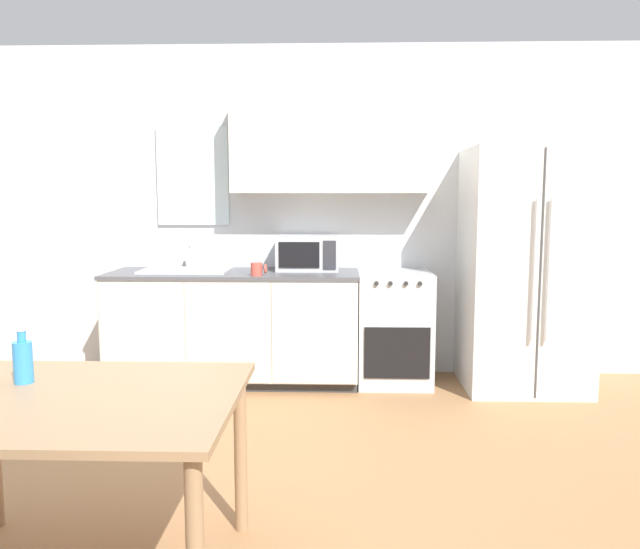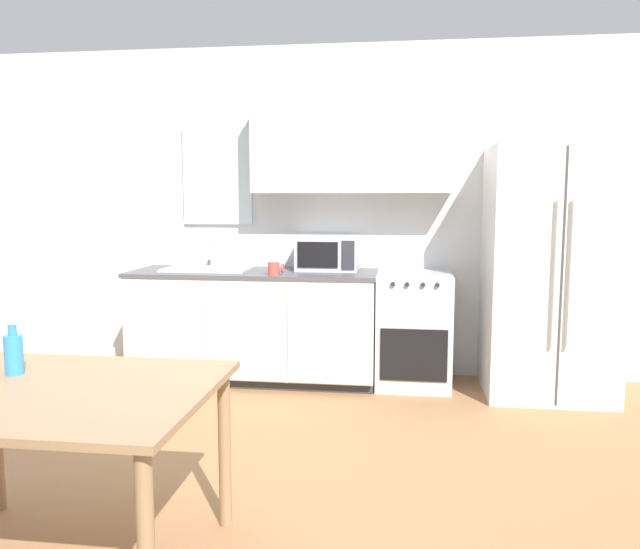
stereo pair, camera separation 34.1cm
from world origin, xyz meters
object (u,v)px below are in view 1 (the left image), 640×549
object	(u,v)px
oven_range	(394,327)
dining_table	(72,420)
microwave	(308,253)
drink_bottle	(23,360)
coffee_mug	(258,269)
refrigerator	(524,269)

from	to	relation	value
oven_range	dining_table	xyz separation A→B (m)	(-1.42, -2.70, 0.21)
microwave	dining_table	world-z (taller)	microwave
drink_bottle	coffee_mug	bearing A→B (deg)	74.56
refrigerator	coffee_mug	distance (m)	2.04
refrigerator	oven_range	bearing A→B (deg)	175.08
microwave	drink_bottle	xyz separation A→B (m)	(-0.98, -2.64, -0.19)
dining_table	drink_bottle	distance (m)	0.35
oven_range	microwave	distance (m)	0.91
coffee_mug	drink_bottle	bearing A→B (deg)	-105.44
microwave	oven_range	bearing A→B (deg)	-7.88
oven_range	drink_bottle	world-z (taller)	drink_bottle
oven_range	drink_bottle	distance (m)	3.07
microwave	coffee_mug	world-z (taller)	microwave
refrigerator	dining_table	size ratio (longest dim) A/B	1.51
dining_table	drink_bottle	xyz separation A→B (m)	(-0.25, 0.16, 0.18)
coffee_mug	drink_bottle	world-z (taller)	coffee_mug
microwave	drink_bottle	world-z (taller)	microwave
dining_table	drink_bottle	size ratio (longest dim) A/B	5.41
refrigerator	dining_table	bearing A→B (deg)	-132.55
refrigerator	dining_table	xyz separation A→B (m)	(-2.40, -2.62, -0.27)
microwave	coffee_mug	xyz separation A→B (m)	(-0.36, -0.38, -0.09)
microwave	dining_table	bearing A→B (deg)	-104.60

